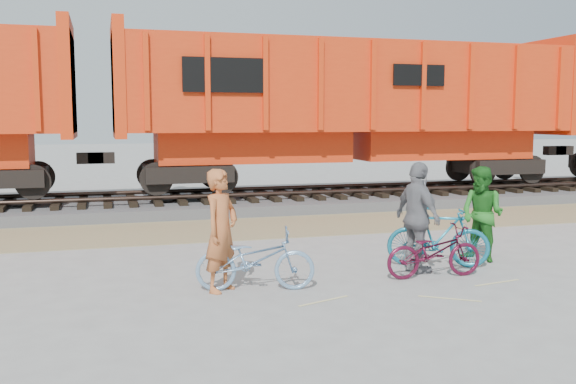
% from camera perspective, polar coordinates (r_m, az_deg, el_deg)
% --- Properties ---
extents(ground, '(120.00, 120.00, 0.00)m').
position_cam_1_polar(ground, '(10.43, 6.96, -8.01)').
color(ground, '#9E9E99').
rests_on(ground, ground).
extents(gravel_strip, '(120.00, 3.00, 0.02)m').
position_cam_1_polar(gravel_strip, '(15.52, -1.03, -3.10)').
color(gravel_strip, tan).
rests_on(gravel_strip, ground).
extents(ballast_bed, '(120.00, 4.00, 0.30)m').
position_cam_1_polar(ballast_bed, '(18.87, -3.81, -0.97)').
color(ballast_bed, slate).
rests_on(ballast_bed, ground).
extents(track, '(120.00, 2.60, 0.24)m').
position_cam_1_polar(track, '(18.83, -3.82, 0.01)').
color(track, black).
rests_on(track, ballast_bed).
extents(hopper_car_center, '(14.00, 3.13, 4.65)m').
position_cam_1_polar(hopper_car_center, '(19.69, 5.71, 7.66)').
color(hopper_car_center, black).
rests_on(hopper_car_center, track).
extents(bicycle_blue, '(1.91, 1.01, 0.95)m').
position_cam_1_polar(bicycle_blue, '(9.83, -2.93, -6.01)').
color(bicycle_blue, '#749CC3').
rests_on(bicycle_blue, ground).
extents(bicycle_teal, '(1.83, 1.23, 1.08)m').
position_cam_1_polar(bicycle_teal, '(11.65, 13.22, -3.88)').
color(bicycle_teal, '#16708C').
rests_on(bicycle_teal, ground).
extents(bicycle_maroon, '(1.68, 0.65, 0.87)m').
position_cam_1_polar(bicycle_maroon, '(10.86, 12.85, -5.19)').
color(bicycle_maroon, '#4C0E25').
rests_on(bicycle_maroon, ground).
extents(person_solo, '(0.79, 0.80, 1.86)m').
position_cam_1_polar(person_solo, '(9.74, -5.95, -3.42)').
color(person_solo, '#BA6131').
rests_on(person_solo, ground).
extents(person_man, '(0.96, 1.05, 1.74)m').
position_cam_1_polar(person_man, '(12.28, 16.88, -1.88)').
color(person_man, '#226D20').
rests_on(person_man, ground).
extents(person_woman, '(0.63, 1.17, 1.89)m').
position_cam_1_polar(person_woman, '(11.07, 11.47, -2.25)').
color(person_woman, slate).
rests_on(person_woman, ground).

